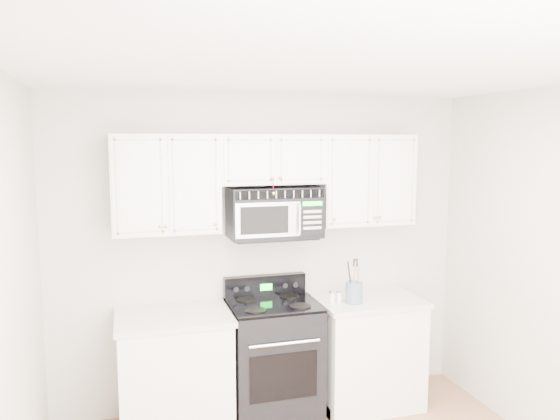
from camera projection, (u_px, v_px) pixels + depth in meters
name	position (u px, v px, depth m)	size (l,w,h in m)	color
room	(348.00, 314.00, 2.92)	(3.51, 3.51, 2.61)	#956953
base_cabinet_left	(175.00, 377.00, 4.17)	(0.86, 0.65, 0.92)	white
base_cabinet_right	(366.00, 354.00, 4.62)	(0.86, 0.65, 0.92)	white
range	(273.00, 357.00, 4.40)	(0.69, 0.64, 1.10)	black
upper_cabinets	(270.00, 177.00, 4.35)	(2.44, 0.37, 0.75)	white
microwave	(274.00, 212.00, 4.37)	(0.73, 0.42, 0.41)	black
utensil_crock	(354.00, 292.00, 4.39)	(0.14, 0.14, 0.36)	#515E6F
shaker_salt	(332.00, 297.00, 4.37)	(0.05, 0.05, 0.11)	silver
shaker_pepper	(339.00, 297.00, 4.40)	(0.04, 0.04, 0.10)	silver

